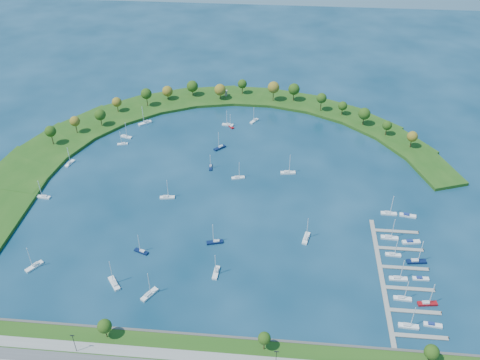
# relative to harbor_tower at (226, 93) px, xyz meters

# --- Properties ---
(ground) EXTENTS (700.00, 700.00, 0.00)m
(ground) POSITION_rel_harbor_tower_xyz_m (16.03, -116.30, -4.16)
(ground) COLOR #07293F
(ground) RESTS_ON ground
(breakwater) EXTENTS (286.74, 247.64, 2.00)m
(breakwater) POSITION_rel_harbor_tower_xyz_m (-30.30, -67.58, -3.17)
(breakwater) COLOR #1D4A13
(breakwater) RESTS_ON ground
(breakwater_trees) EXTENTS (237.48, 91.48, 15.20)m
(breakwater_trees) POSITION_rel_harbor_tower_xyz_m (5.23, -24.88, 6.44)
(breakwater_trees) COLOR #382314
(breakwater_trees) RESTS_ON breakwater
(harbor_tower) EXTENTS (2.60, 2.60, 4.21)m
(harbor_tower) POSITION_rel_harbor_tower_xyz_m (0.00, 0.00, 0.00)
(harbor_tower) COLOR gray
(harbor_tower) RESTS_ON breakwater
(dock_system) EXTENTS (24.28, 82.00, 1.60)m
(dock_system) POSITION_rel_harbor_tower_xyz_m (101.33, -177.30, -3.81)
(dock_system) COLOR gray
(dock_system) RESTS_ON ground
(moored_boat_0) EXTENTS (2.93, 8.68, 12.56)m
(moored_boat_0) POSITION_rel_harbor_tower_xyz_m (16.18, -182.22, -3.24)
(moored_boat_0) COLOR white
(moored_boat_0) RESTS_ON ground
(moored_boat_1) EXTENTS (7.75, 4.65, 11.02)m
(moored_boat_1) POSITION_rel_harbor_tower_xyz_m (-22.70, -171.37, -3.28)
(moored_boat_1) COLOR #09163B
(moored_boat_1) RESTS_ON ground
(moored_boat_2) EXTENTS (7.89, 9.19, 14.00)m
(moored_boat_2) POSITION_rel_harbor_tower_xyz_m (-29.91, -193.51, -3.19)
(moored_boat_2) COLOR white
(moored_boat_2) RESTS_ON ground
(moored_boat_3) EXTENTS (8.21, 2.92, 11.84)m
(moored_boat_3) POSITION_rel_harbor_tower_xyz_m (-88.89, -133.12, -3.26)
(moored_boat_3) COLOR white
(moored_boat_3) RESTS_ON ground
(moored_boat_4) EXTENTS (4.21, 8.14, 11.52)m
(moored_boat_4) POSITION_rel_harbor_tower_xyz_m (-86.29, -98.58, -3.27)
(moored_boat_4) COLOR white
(moored_boat_4) RESTS_ON ground
(moored_boat_5) EXTENTS (2.73, 6.79, 9.70)m
(moored_boat_5) POSITION_rel_harbor_tower_xyz_m (1.39, -94.62, -3.31)
(moored_boat_5) COLOR #09163B
(moored_boat_5) RESTS_ON ground
(moored_boat_6) EXTENTS (9.27, 3.78, 13.24)m
(moored_boat_6) POSITION_rel_harbor_tower_xyz_m (48.70, -96.37, -3.22)
(moored_boat_6) COLOR white
(moored_boat_6) RESTS_ON ground
(moored_boat_7) EXTENTS (5.95, 7.83, 11.51)m
(moored_boat_7) POSITION_rel_harbor_tower_xyz_m (24.08, -34.81, -3.27)
(moored_boat_7) COLOR white
(moored_boat_7) RESTS_ON ground
(moored_boat_8) EXTENTS (7.14, 8.71, 13.07)m
(moored_boat_8) POSITION_rel_harbor_tower_xyz_m (-71.31, -186.21, -3.22)
(moored_boat_8) COLOR white
(moored_boat_8) RESTS_ON ground
(moored_boat_9) EXTENTS (8.57, 3.60, 12.21)m
(moored_boat_9) POSITION_rel_harbor_tower_xyz_m (-18.97, -127.03, -3.25)
(moored_boat_9) COLOR white
(moored_boat_9) RESTS_ON ground
(moored_boat_10) EXTENTS (8.05, 3.84, 11.41)m
(moored_boat_10) POSITION_rel_harbor_tower_xyz_m (-60.10, -64.15, -3.27)
(moored_boat_10) COLOR white
(moored_boat_10) RESTS_ON ground
(moored_boat_11) EXTENTS (8.71, 4.41, 12.33)m
(moored_boat_11) POSITION_rel_harbor_tower_xyz_m (12.86, -161.28, -3.24)
(moored_boat_11) COLOR #09163B
(moored_boat_11) RESTS_ON ground
(moored_boat_12) EXTENTS (7.71, 7.72, 12.54)m
(moored_boat_12) POSITION_rel_harbor_tower_xyz_m (4.27, -72.16, -3.24)
(moored_boat_12) COLOR #09163B
(moored_boat_12) RESTS_ON ground
(moored_boat_13) EXTENTS (7.01, 3.46, 9.93)m
(moored_boat_13) POSITION_rel_harbor_tower_xyz_m (-60.02, -73.16, -3.31)
(moored_boat_13) COLOR white
(moored_boat_13) RESTS_ON ground
(moored_boat_14) EXTENTS (7.95, 2.85, 11.45)m
(moored_boat_14) POSITION_rel_harbor_tower_xyz_m (6.13, -41.76, -3.27)
(moored_boat_14) COLOR white
(moored_boat_14) RESTS_ON ground
(moored_boat_15) EXTENTS (8.18, 4.34, 11.58)m
(moored_boat_15) POSITION_rel_harbor_tower_xyz_m (19.23, -104.28, -3.27)
(moored_boat_15) COLOR white
(moored_boat_15) RESTS_ON ground
(moored_boat_16) EXTENTS (6.95, 9.08, 13.38)m
(moored_boat_16) POSITION_rel_harbor_tower_xyz_m (-12.19, -198.48, -3.21)
(moored_boat_16) COLOR white
(moored_boat_16) RESTS_ON ground
(moored_boat_17) EXTENTS (5.47, 6.45, 9.79)m
(moored_boat_17) POSITION_rel_harbor_tower_xyz_m (8.37, -43.70, -3.31)
(moored_boat_17) COLOR maroon
(moored_boat_17) RESTS_ON ground
(moored_boat_18) EXTENTS (4.51, 9.38, 13.29)m
(moored_boat_18) POSITION_rel_harbor_tower_xyz_m (58.98, -154.26, -3.21)
(moored_boat_18) COLOR white
(moored_boat_18) RESTS_ON ground
(moored_boat_19) EXTENTS (9.05, 8.17, 14.04)m
(moored_boat_19) POSITION_rel_harbor_tower_xyz_m (-51.87, -44.90, -3.19)
(moored_boat_19) COLOR white
(moored_boat_19) RESTS_ON ground
(docked_boat_0) EXTENTS (8.63, 2.89, 12.50)m
(docked_boat_0) POSITION_rel_harbor_tower_xyz_m (101.54, -205.57, -3.24)
(docked_boat_0) COLOR white
(docked_boat_0) RESTS_ON ground
(docked_boat_1) EXTENTS (7.88, 2.96, 1.57)m
(docked_boat_1) POSITION_rel_harbor_tower_xyz_m (112.02, -203.95, -3.58)
(docked_boat_1) COLOR white
(docked_boat_1) RESTS_ON ground
(docked_boat_2) EXTENTS (8.16, 2.74, 11.81)m
(docked_boat_2) POSITION_rel_harbor_tower_xyz_m (101.55, -190.34, -3.26)
(docked_boat_2) COLOR white
(docked_boat_2) RESTS_ON ground
(docked_boat_3) EXTENTS (8.92, 3.57, 12.74)m
(docked_boat_3) POSITION_rel_harbor_tower_xyz_m (112.04, -192.29, -3.23)
(docked_boat_3) COLOR maroon
(docked_boat_3) RESTS_ON ground
(docked_boat_4) EXTENTS (8.51, 2.59, 12.43)m
(docked_boat_4) POSITION_rel_harbor_tower_xyz_m (101.54, -178.26, -3.24)
(docked_boat_4) COLOR white
(docked_boat_4) RESTS_ON ground
(docked_boat_5) EXTENTS (7.57, 2.33, 1.53)m
(docked_boat_5) POSITION_rel_harbor_tower_xyz_m (112.02, -177.21, -3.60)
(docked_boat_5) COLOR white
(docked_boat_5) RESTS_ON ground
(docked_boat_6) EXTENTS (7.70, 2.51, 11.17)m
(docked_boat_6) POSITION_rel_harbor_tower_xyz_m (101.56, -162.25, -3.28)
(docked_boat_6) COLOR white
(docked_boat_6) RESTS_ON ground
(docked_boat_7) EXTENTS (9.70, 3.83, 13.88)m
(docked_boat_7) POSITION_rel_harbor_tower_xyz_m (112.02, -166.06, -3.19)
(docked_boat_7) COLOR #09163B
(docked_boat_7) RESTS_ON ground
(docked_boat_8) EXTENTS (8.93, 2.97, 12.94)m
(docked_boat_8) POSITION_rel_harbor_tower_xyz_m (101.54, -149.84, -3.23)
(docked_boat_8) COLOR white
(docked_boat_8) RESTS_ON ground
(docked_boat_9) EXTENTS (9.33, 3.91, 1.85)m
(docked_boat_9) POSITION_rel_harbor_tower_xyz_m (112.00, -152.15, -3.48)
(docked_boat_9) COLOR white
(docked_boat_9) RESTS_ON ground
(docked_boat_10) EXTENTS (8.53, 2.59, 12.45)m
(docked_boat_10) POSITION_rel_harbor_tower_xyz_m (103.94, -130.06, -3.24)
(docked_boat_10) COLOR white
(docked_boat_10) RESTS_ON ground
(docked_boat_11) EXTENTS (8.91, 3.77, 1.76)m
(docked_boat_11) POSITION_rel_harbor_tower_xyz_m (113.90, -130.91, -3.51)
(docked_boat_11) COLOR white
(docked_boat_11) RESTS_ON ground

